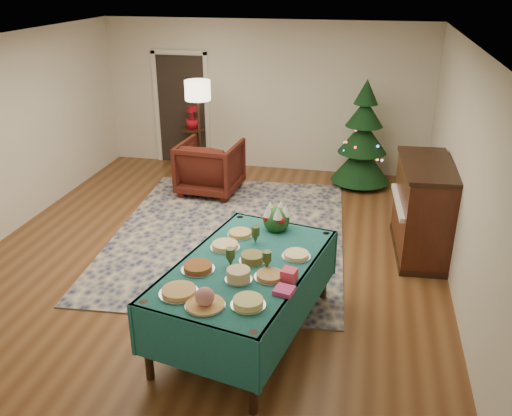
% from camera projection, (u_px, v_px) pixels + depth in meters
% --- Properties ---
extents(room_shell, '(7.00, 7.00, 7.00)m').
position_uv_depth(room_shell, '(211.00, 155.00, 6.75)').
color(room_shell, '#593319').
rests_on(room_shell, ground).
extents(doorway, '(1.08, 0.04, 2.16)m').
position_uv_depth(doorway, '(182.00, 107.00, 10.27)').
color(doorway, black).
rests_on(doorway, ground).
extents(rug, '(3.49, 4.42, 0.02)m').
position_uv_depth(rug, '(229.00, 233.00, 7.74)').
color(rug, '#121A45').
rests_on(rug, ground).
extents(buffet_table, '(1.67, 2.35, 0.83)m').
position_uv_depth(buffet_table, '(245.00, 278.00, 5.35)').
color(buffet_table, black).
rests_on(buffet_table, ground).
extents(platter_0, '(0.36, 0.36, 0.05)m').
position_uv_depth(platter_0, '(179.00, 292.00, 4.77)').
color(platter_0, silver).
rests_on(platter_0, buffet_table).
extents(platter_1, '(0.35, 0.35, 0.18)m').
position_uv_depth(platter_1, '(205.00, 299.00, 4.58)').
color(platter_1, silver).
rests_on(platter_1, buffet_table).
extents(platter_2, '(0.31, 0.31, 0.07)m').
position_uv_depth(platter_2, '(248.00, 302.00, 4.60)').
color(platter_2, silver).
rests_on(platter_2, buffet_table).
extents(platter_3, '(0.32, 0.32, 0.06)m').
position_uv_depth(platter_3, '(198.00, 267.00, 5.16)').
color(platter_3, silver).
rests_on(platter_3, buffet_table).
extents(platter_4, '(0.26, 0.26, 0.11)m').
position_uv_depth(platter_4, '(239.00, 275.00, 4.98)').
color(platter_4, silver).
rests_on(platter_4, buffet_table).
extents(platter_5, '(0.30, 0.30, 0.05)m').
position_uv_depth(platter_5, '(270.00, 276.00, 5.03)').
color(platter_5, silver).
rests_on(platter_5, buffet_table).
extents(platter_6, '(0.31, 0.31, 0.06)m').
position_uv_depth(platter_6, '(225.00, 246.00, 5.57)').
color(platter_6, silver).
rests_on(platter_6, buffet_table).
extents(platter_7, '(0.27, 0.27, 0.08)m').
position_uv_depth(platter_7, '(252.00, 258.00, 5.31)').
color(platter_7, silver).
rests_on(platter_7, buffet_table).
extents(platter_8, '(0.29, 0.29, 0.05)m').
position_uv_depth(platter_8, '(296.00, 255.00, 5.39)').
color(platter_8, silver).
rests_on(platter_8, buffet_table).
extents(platter_9, '(0.29, 0.29, 0.05)m').
position_uv_depth(platter_9, '(240.00, 234.00, 5.84)').
color(platter_9, silver).
rests_on(platter_9, buffet_table).
extents(goblet_0, '(0.09, 0.09, 0.19)m').
position_uv_depth(goblet_0, '(255.00, 234.00, 5.63)').
color(goblet_0, '#2D471E').
rests_on(goblet_0, buffet_table).
extents(goblet_1, '(0.09, 0.09, 0.19)m').
position_uv_depth(goblet_1, '(267.00, 260.00, 5.14)').
color(goblet_1, '#2D471E').
rests_on(goblet_1, buffet_table).
extents(goblet_2, '(0.09, 0.09, 0.19)m').
position_uv_depth(goblet_2, '(230.00, 257.00, 5.19)').
color(goblet_2, '#2D471E').
rests_on(goblet_2, buffet_table).
extents(napkin_stack, '(0.20, 0.20, 0.04)m').
position_uv_depth(napkin_stack, '(284.00, 291.00, 4.79)').
color(napkin_stack, '#D73B8B').
rests_on(napkin_stack, buffet_table).
extents(gift_box, '(0.16, 0.16, 0.11)m').
position_uv_depth(gift_box, '(289.00, 275.00, 4.98)').
color(gift_box, '#F84564').
rests_on(gift_box, buffet_table).
extents(centerpiece, '(0.30, 0.30, 0.34)m').
position_uv_depth(centerpiece, '(276.00, 217.00, 5.93)').
color(centerpiece, '#1E4C1E').
rests_on(centerpiece, buffet_table).
extents(armchair, '(1.02, 0.97, 0.98)m').
position_uv_depth(armchair, '(210.00, 165.00, 9.03)').
color(armchair, '#41140E').
rests_on(armchair, ground).
extents(floor_lamp, '(0.43, 0.43, 1.79)m').
position_uv_depth(floor_lamp, '(198.00, 97.00, 9.09)').
color(floor_lamp, '#A57F3F').
rests_on(floor_lamp, ground).
extents(side_table, '(0.43, 0.43, 0.76)m').
position_uv_depth(side_table, '(194.00, 148.00, 10.25)').
color(side_table, black).
rests_on(side_table, ground).
extents(potted_plant, '(0.24, 0.43, 0.24)m').
position_uv_depth(potted_plant, '(192.00, 122.00, 10.05)').
color(potted_plant, '#A10B19').
rests_on(potted_plant, side_table).
extents(christmas_tree, '(1.34, 1.34, 1.85)m').
position_uv_depth(christmas_tree, '(363.00, 139.00, 9.21)').
color(christmas_tree, black).
rests_on(christmas_tree, ground).
extents(piano, '(0.76, 1.48, 1.24)m').
position_uv_depth(piano, '(423.00, 210.00, 7.03)').
color(piano, black).
rests_on(piano, ground).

